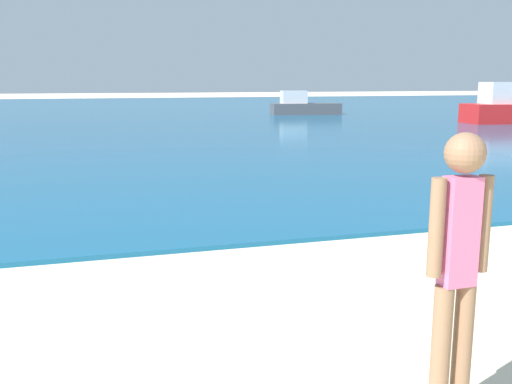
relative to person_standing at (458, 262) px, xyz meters
The scene contains 3 objects.
water 33.78m from the person_standing, 90.69° to the left, with size 160.00×60.00×0.06m, color #14567F.
person_standing is the anchor object (origin of this frame).
boat_far 30.29m from the person_standing, 70.44° to the left, with size 4.08×1.72×1.35m.
Camera 1 is at (-1.58, 4.24, 1.98)m, focal length 40.44 mm.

